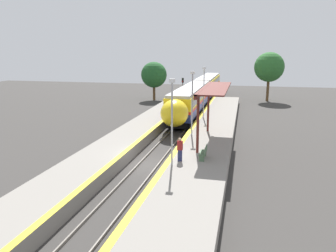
{
  "coord_description": "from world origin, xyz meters",
  "views": [
    {
      "loc": [
        6.59,
        -21.91,
        8.17
      ],
      "look_at": [
        0.56,
        3.8,
        2.14
      ],
      "focal_mm": 35.0,
      "sensor_mm": 36.0,
      "label": 1
    }
  ],
  "objects_px": {
    "train": "(200,92)",
    "lamppost_near": "(172,117)",
    "person_waiting": "(180,149)",
    "railway_signal": "(183,89)",
    "lamppost_far": "(204,89)",
    "lamppost_mid": "(192,99)",
    "platform_bench": "(204,152)"
  },
  "relations": [
    {
      "from": "platform_bench",
      "to": "lamppost_far",
      "type": "height_order",
      "value": "lamppost_far"
    },
    {
      "from": "train",
      "to": "lamppost_mid",
      "type": "distance_m",
      "value": 21.7
    },
    {
      "from": "platform_bench",
      "to": "person_waiting",
      "type": "height_order",
      "value": "person_waiting"
    },
    {
      "from": "lamppost_mid",
      "to": "lamppost_far",
      "type": "distance_m",
      "value": 8.11
    },
    {
      "from": "lamppost_near",
      "to": "lamppost_far",
      "type": "relative_size",
      "value": 1.0
    },
    {
      "from": "lamppost_near",
      "to": "person_waiting",
      "type": "bearing_deg",
      "value": 69.03
    },
    {
      "from": "train",
      "to": "person_waiting",
      "type": "distance_m",
      "value": 28.8
    },
    {
      "from": "lamppost_near",
      "to": "lamppost_mid",
      "type": "height_order",
      "value": "same"
    },
    {
      "from": "person_waiting",
      "to": "railway_signal",
      "type": "distance_m",
      "value": 27.66
    },
    {
      "from": "train",
      "to": "person_waiting",
      "type": "bearing_deg",
      "value": -84.89
    },
    {
      "from": "lamppost_near",
      "to": "lamppost_far",
      "type": "bearing_deg",
      "value": 90.0
    },
    {
      "from": "train",
      "to": "lamppost_near",
      "type": "relative_size",
      "value": 7.18
    },
    {
      "from": "train",
      "to": "railway_signal",
      "type": "distance_m",
      "value": 2.85
    },
    {
      "from": "railway_signal",
      "to": "lamppost_near",
      "type": "height_order",
      "value": "lamppost_near"
    },
    {
      "from": "platform_bench",
      "to": "person_waiting",
      "type": "bearing_deg",
      "value": -151.66
    },
    {
      "from": "platform_bench",
      "to": "lamppost_far",
      "type": "bearing_deg",
      "value": 97.38
    },
    {
      "from": "railway_signal",
      "to": "lamppost_near",
      "type": "distance_m",
      "value": 28.54
    },
    {
      "from": "platform_bench",
      "to": "lamppost_far",
      "type": "distance_m",
      "value": 14.85
    },
    {
      "from": "lamppost_near",
      "to": "lamppost_far",
      "type": "xyz_separation_m",
      "value": [
        0.0,
        16.22,
        0.0
      ]
    },
    {
      "from": "railway_signal",
      "to": "lamppost_far",
      "type": "distance_m",
      "value": 12.84
    },
    {
      "from": "railway_signal",
      "to": "lamppost_far",
      "type": "relative_size",
      "value": 0.78
    },
    {
      "from": "train",
      "to": "lamppost_far",
      "type": "bearing_deg",
      "value": -80.63
    },
    {
      "from": "lamppost_mid",
      "to": "lamppost_far",
      "type": "relative_size",
      "value": 1.0
    },
    {
      "from": "lamppost_near",
      "to": "lamppost_mid",
      "type": "distance_m",
      "value": 8.11
    },
    {
      "from": "lamppost_far",
      "to": "platform_bench",
      "type": "bearing_deg",
      "value": -82.62
    },
    {
      "from": "platform_bench",
      "to": "railway_signal",
      "type": "relative_size",
      "value": 0.35
    },
    {
      "from": "railway_signal",
      "to": "lamppost_far",
      "type": "xyz_separation_m",
      "value": [
        4.6,
        -11.9,
        1.45
      ]
    },
    {
      "from": "lamppost_far",
      "to": "lamppost_mid",
      "type": "bearing_deg",
      "value": -90.0
    },
    {
      "from": "platform_bench",
      "to": "lamppost_far",
      "type": "xyz_separation_m",
      "value": [
        -1.88,
        14.48,
        2.73
      ]
    },
    {
      "from": "train",
      "to": "lamppost_far",
      "type": "distance_m",
      "value": 13.7
    },
    {
      "from": "platform_bench",
      "to": "lamppost_near",
      "type": "bearing_deg",
      "value": -137.05
    },
    {
      "from": "railway_signal",
      "to": "lamppost_near",
      "type": "relative_size",
      "value": 0.78
    }
  ]
}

